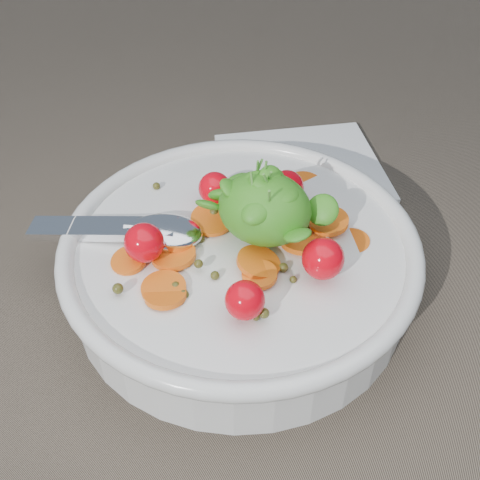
% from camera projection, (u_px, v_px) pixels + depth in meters
% --- Properties ---
extents(ground, '(6.00, 6.00, 0.00)m').
position_uv_depth(ground, '(242.00, 275.00, 0.56)').
color(ground, '#6F614F').
rests_on(ground, ground).
extents(bowl, '(0.33, 0.31, 0.13)m').
position_uv_depth(bowl, '(240.00, 260.00, 0.52)').
color(bowl, silver).
rests_on(bowl, ground).
extents(napkin, '(0.23, 0.23, 0.01)m').
position_uv_depth(napkin, '(301.00, 167.00, 0.68)').
color(napkin, white).
rests_on(napkin, ground).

